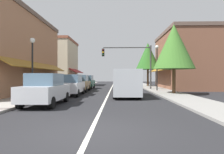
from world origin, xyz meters
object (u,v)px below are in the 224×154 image
at_px(tree_right_near, 174,47).
at_px(parked_car_nearest_left, 46,89).
at_px(parked_car_second_left, 71,85).
at_px(parked_car_third_left, 80,83).
at_px(tree_right_far, 148,56).
at_px(parked_car_far_left, 87,82).
at_px(traffic_signal_mast_arm, 133,59).
at_px(van_in_lane, 126,82).
at_px(street_lamp_left_near, 32,57).
at_px(street_lamp_right_mid, 157,60).

bearing_deg(tree_right_near, parked_car_nearest_left, -144.01).
height_order(parked_car_second_left, tree_right_near, tree_right_near).
xyz_separation_m(parked_car_nearest_left, tree_right_near, (9.03, 6.55, 3.36)).
xyz_separation_m(parked_car_third_left, tree_right_far, (8.80, 9.96, 3.92)).
bearing_deg(parked_car_third_left, parked_car_second_left, -89.73).
height_order(parked_car_far_left, traffic_signal_mast_arm, traffic_signal_mast_arm).
distance_m(parked_car_second_left, traffic_signal_mast_arm, 9.44).
distance_m(van_in_lane, street_lamp_left_near, 7.12).
bearing_deg(street_lamp_left_near, parked_car_third_left, 74.46).
bearing_deg(parked_car_far_left, street_lamp_left_near, -98.93).
relative_size(traffic_signal_mast_arm, street_lamp_left_near, 1.37).
bearing_deg(parked_car_third_left, street_lamp_right_mid, 0.23).
xyz_separation_m(parked_car_second_left, tree_right_far, (8.72, 14.36, 3.92)).
bearing_deg(parked_car_far_left, van_in_lane, -64.92).
relative_size(parked_car_third_left, street_lamp_left_near, 0.95).
relative_size(parked_car_third_left, van_in_lane, 0.79).
bearing_deg(traffic_signal_mast_arm, street_lamp_left_near, -128.77).
xyz_separation_m(parked_car_second_left, street_lamp_right_mid, (8.13, 4.55, 2.44)).
relative_size(parked_car_third_left, traffic_signal_mast_arm, 0.70).
bearing_deg(parked_car_far_left, parked_car_third_left, -89.17).
bearing_deg(tree_right_near, street_lamp_left_near, -160.79).
bearing_deg(parked_car_far_left, parked_car_nearest_left, -89.69).
xyz_separation_m(van_in_lane, street_lamp_right_mid, (3.58, 5.50, 2.17)).
bearing_deg(van_in_lane, traffic_signal_mast_arm, 80.94).
bearing_deg(tree_right_far, street_lamp_left_near, -122.19).
relative_size(parked_car_far_left, tree_right_near, 0.66).
xyz_separation_m(parked_car_second_left, parked_car_far_left, (-0.12, 9.20, 0.00)).
height_order(van_in_lane, traffic_signal_mast_arm, traffic_signal_mast_arm).
relative_size(parked_car_far_left, van_in_lane, 0.79).
xyz_separation_m(parked_car_far_left, tree_right_far, (8.84, 5.16, 3.92)).
xyz_separation_m(parked_car_second_left, traffic_signal_mast_arm, (5.74, 6.94, 2.82)).
height_order(parked_car_nearest_left, parked_car_far_left, same).
xyz_separation_m(parked_car_third_left, parked_car_far_left, (-0.04, 4.79, 0.00)).
bearing_deg(tree_right_far, tree_right_near, -89.25).
height_order(traffic_signal_mast_arm, tree_right_far, tree_right_far).
xyz_separation_m(parked_car_nearest_left, street_lamp_left_near, (-1.95, 2.73, 2.07)).
height_order(parked_car_third_left, parked_car_far_left, same).
relative_size(parked_car_nearest_left, parked_car_second_left, 0.99).
height_order(van_in_lane, tree_right_near, tree_right_near).
height_order(street_lamp_left_near, tree_right_near, tree_right_near).
bearing_deg(traffic_signal_mast_arm, parked_car_nearest_left, -115.22).
xyz_separation_m(traffic_signal_mast_arm, tree_right_near, (3.15, -5.92, 0.54)).
relative_size(parked_car_second_left, van_in_lane, 0.79).
bearing_deg(parked_car_far_left, parked_car_second_left, -88.89).
xyz_separation_m(parked_car_nearest_left, van_in_lane, (4.69, 4.57, 0.27)).
relative_size(street_lamp_left_near, tree_right_far, 0.63).
height_order(van_in_lane, street_lamp_left_near, street_lamp_left_near).
xyz_separation_m(parked_car_nearest_left, street_lamp_right_mid, (8.26, 10.07, 2.44)).
bearing_deg(traffic_signal_mast_arm, parked_car_second_left, -129.57).
xyz_separation_m(van_in_lane, traffic_signal_mast_arm, (1.19, 7.90, 2.55)).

